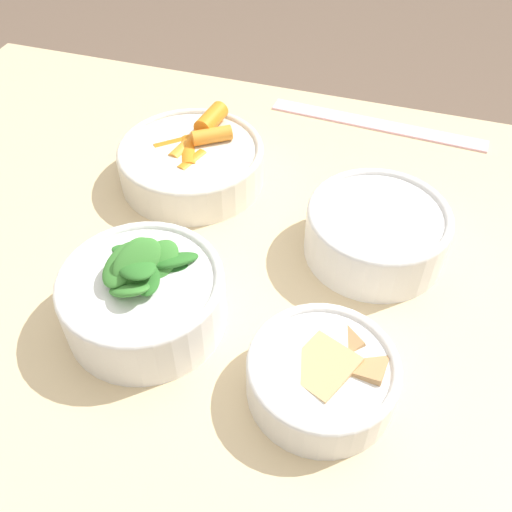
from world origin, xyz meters
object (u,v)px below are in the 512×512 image
Objects in this scene: bowl_carrots at (192,161)px; bowl_greens at (144,295)px; bowl_cookies at (323,374)px; ruler at (377,124)px; bowl_beans_hotdog at (376,233)px.

bowl_carrots is 0.23m from bowl_greens.
bowl_cookies is 0.46m from ruler.
bowl_greens is at bearing -79.63° from bowl_carrots.
ruler is at bearing 92.70° from bowl_cookies.
bowl_cookies is 0.43× the size of ruler.
bowl_beans_hotdog is 1.15× the size of bowl_cookies.
bowl_carrots reaches higher than bowl_cookies.
bowl_greens reaches higher than bowl_cookies.
bowl_cookies is at bearing -87.30° from ruler.
bowl_beans_hotdog is (0.25, -0.06, 0.00)m from bowl_carrots.
bowl_carrots is 1.17× the size of bowl_beans_hotdog.
bowl_cookies is (0.19, -0.03, -0.01)m from bowl_greens.
bowl_beans_hotdog is at bearing -13.92° from bowl_carrots.
bowl_greens is at bearing 171.75° from bowl_cookies.
bowl_beans_hotdog is at bearing 39.09° from bowl_greens.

